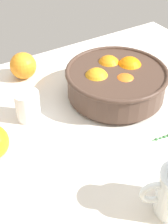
{
  "coord_description": "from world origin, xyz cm",
  "views": [
    {
      "loc": [
        -32.89,
        -48.81,
        54.96
      ],
      "look_at": [
        -3.38,
        -0.58,
        8.84
      ],
      "focal_mm": 50.75,
      "sensor_mm": 36.0,
      "label": 1
    }
  ],
  "objects": [
    {
      "name": "ground_plane",
      "position": [
        0.0,
        0.0,
        -1.5
      ],
      "size": [
        117.9,
        89.96,
        3.0
      ],
      "primitive_type": "cube",
      "color": "silver"
    },
    {
      "name": "fruit_bowl",
      "position": [
        13.89,
        10.25,
        5.12
      ],
      "size": [
        28.75,
        28.75,
        10.39
      ],
      "color": "#473328",
      "rests_on": "ground_plane"
    },
    {
      "name": "second_glass",
      "position": [
        -11.51,
        14.38,
        3.46
      ],
      "size": [
        6.55,
        6.55,
        8.04
      ],
      "color": "white",
      "rests_on": "ground_plane"
    },
    {
      "name": "loose_orange_2",
      "position": [
        -4.61,
        33.57,
        4.14
      ],
      "size": [
        8.28,
        8.28,
        8.28
      ],
      "primitive_type": "sphere",
      "color": "orange",
      "rests_on": "ground_plane"
    },
    {
      "name": "herb_sprig_0",
      "position": [
        13.9,
        -10.31,
        0.27
      ],
      "size": [
        5.84,
        1.46,
        0.94
      ],
      "color": "#38783D",
      "rests_on": "ground_plane"
    }
  ]
}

